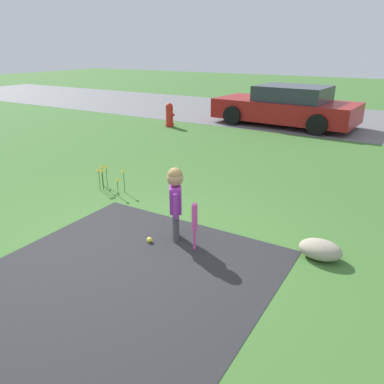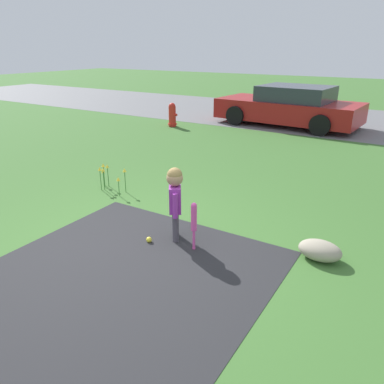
{
  "view_description": "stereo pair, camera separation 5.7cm",
  "coord_description": "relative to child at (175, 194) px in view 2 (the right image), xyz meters",
  "views": [
    {
      "loc": [
        2.69,
        -3.07,
        2.32
      ],
      "look_at": [
        0.3,
        0.9,
        0.51
      ],
      "focal_mm": 35.0,
      "sensor_mm": 36.0,
      "label": 1
    },
    {
      "loc": [
        2.74,
        -3.04,
        2.32
      ],
      "look_at": [
        0.3,
        0.9,
        0.51
      ],
      "focal_mm": 35.0,
      "sensor_mm": 36.0,
      "label": 2
    }
  ],
  "objects": [
    {
      "name": "sports_ball",
      "position": [
        -0.23,
        -0.27,
        -0.58
      ],
      "size": [
        0.07,
        0.07,
        0.07
      ],
      "color": "yellow",
      "rests_on": "ground"
    },
    {
      "name": "street_strip",
      "position": [
        -0.3,
        9.82,
        -0.62
      ],
      "size": [
        40.0,
        6.0,
        0.01
      ],
      "color": "slate",
      "rests_on": "ground"
    },
    {
      "name": "parked_car",
      "position": [
        -1.17,
        8.07,
        -0.04
      ],
      "size": [
        4.42,
        2.26,
        1.21
      ],
      "rotation": [
        0.0,
        0.0,
        3.07
      ],
      "color": "maroon",
      "rests_on": "ground"
    },
    {
      "name": "baseball_bat",
      "position": [
        0.35,
        -0.12,
        -0.22
      ],
      "size": [
        0.07,
        0.07,
        0.62
      ],
      "color": "#E54CA5",
      "rests_on": "ground"
    },
    {
      "name": "child",
      "position": [
        0.0,
        0.0,
        0.0
      ],
      "size": [
        0.27,
        0.33,
        0.96
      ],
      "rotation": [
        0.0,
        0.0,
        -0.98
      ],
      "color": "#4C4751",
      "rests_on": "ground"
    },
    {
      "name": "ground_plane",
      "position": [
        -0.3,
        -0.5,
        -0.62
      ],
      "size": [
        60.0,
        60.0,
        0.0
      ],
      "primitive_type": "plane",
      "color": "#3D6B2D"
    },
    {
      "name": "fire_hydrant",
      "position": [
        -4.16,
        5.98,
        -0.27
      ],
      "size": [
        0.31,
        0.27,
        0.72
      ],
      "color": "red",
      "rests_on": "ground"
    },
    {
      "name": "flower_bed",
      "position": [
        -1.97,
        0.87,
        -0.3
      ],
      "size": [
        0.65,
        0.32,
        0.44
      ],
      "color": "#38702D",
      "rests_on": "ground"
    },
    {
      "name": "edging_rock",
      "position": [
        1.71,
        0.46,
        -0.51
      ],
      "size": [
        0.5,
        0.34,
        0.23
      ],
      "color": "#9E937F",
      "rests_on": "ground"
    }
  ]
}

